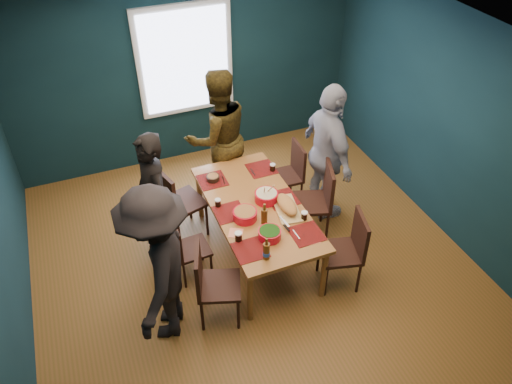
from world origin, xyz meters
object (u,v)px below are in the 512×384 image
person_far_left (154,200)px  cutting_board (287,206)px  chair_left_mid (185,246)px  bowl_herbs (270,234)px  person_right (328,154)px  chair_left_far (175,199)px  chair_right_mid (319,196)px  chair_right_near (349,246)px  chair_right_far (291,170)px  person_near_left (158,266)px  bowl_salad (245,215)px  person_back (218,137)px  bowl_dumpling (266,196)px  dining_table (256,210)px  chair_left_near (210,280)px

person_far_left → cutting_board: size_ratio=2.68×
chair_left_mid → bowl_herbs: bearing=-33.4°
person_right → bowl_herbs: person_right is taller
chair_left_far → chair_right_mid: (1.65, -0.58, -0.02)m
chair_right_near → bowl_herbs: size_ratio=3.87×
chair_right_far → person_near_left: bearing=-143.7°
chair_right_far → bowl_salad: chair_right_far is taller
person_back → person_near_left: person_back is taller
person_right → bowl_dumpling: person_right is taller
dining_table → cutting_board: 0.38m
person_right → cutting_board: (-0.81, -0.58, -0.12)m
dining_table → bowl_herbs: 0.56m
bowl_salad → chair_left_far: bearing=127.5°
person_near_left → bowl_dumpling: bearing=139.7°
chair_left_near → bowl_herbs: bearing=31.7°
person_back → person_near_left: size_ratio=1.02×
chair_left_far → person_far_left: person_far_left is taller
dining_table → person_far_left: bearing=158.5°
chair_left_near → cutting_board: bearing=44.0°
chair_right_far → cutting_board: chair_right_far is taller
chair_right_near → person_far_left: bearing=161.2°
dining_table → bowl_salad: (-0.20, -0.16, 0.13)m
person_far_left → person_near_left: person_near_left is taller
bowl_salad → chair_left_mid: bearing=171.7°
person_far_left → person_near_left: size_ratio=0.93×
chair_right_far → bowl_salad: bearing=-135.6°
bowl_dumpling → person_back: bearing=98.0°
chair_left_near → person_right: size_ratio=0.52×
person_near_left → cutting_board: bearing=129.8°
person_far_left → bowl_dumpling: bearing=62.7°
chair_right_near → person_far_left: person_far_left is taller
person_back → bowl_salad: (-0.17, -1.43, -0.13)m
chair_left_mid → chair_right_near: (1.66, -0.75, 0.07)m
bowl_dumpling → cutting_board: bearing=-58.2°
bowl_herbs → chair_left_mid: bearing=149.5°
bowl_dumpling → cutting_board: (0.15, -0.24, 0.00)m
bowl_herbs → cutting_board: cutting_board is taller
person_near_left → cutting_board: size_ratio=2.90×
dining_table → person_back: bearing=90.9°
chair_left_mid → bowl_herbs: size_ratio=3.37×
person_back → cutting_board: 1.50m
chair_left_near → chair_right_mid: bearing=43.7°
person_far_left → chair_left_near: bearing=4.0°
chair_left_mid → person_back: bearing=54.2°
person_right → chair_right_near: bearing=165.4°
chair_left_mid → dining_table: bearing=1.0°
person_far_left → cutting_board: person_far_left is taller
dining_table → chair_right_near: bearing=-46.6°
chair_left_far → chair_left_near: chair_left_far is taller
bowl_salad → person_near_left: bearing=-154.9°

